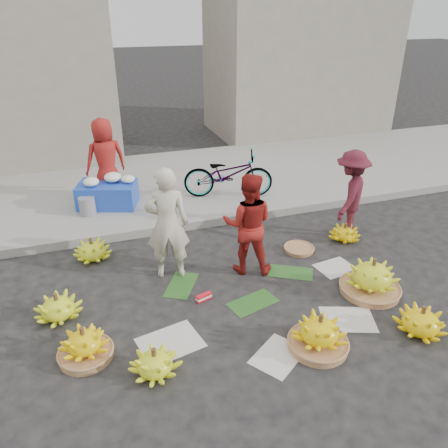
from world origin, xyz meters
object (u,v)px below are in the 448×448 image
object	(u,v)px
banana_bunch_0	(84,345)
vendor_cream	(167,224)
bicycle	(228,174)
banana_bunch_4	(372,278)
flower_table	(108,193)

from	to	relation	value
banana_bunch_0	vendor_cream	xyz separation A→B (m)	(1.26, 1.35, 0.65)
vendor_cream	banana_bunch_0	bearing A→B (deg)	58.30
vendor_cream	bicycle	xyz separation A→B (m)	(1.67, 2.24, -0.25)
banana_bunch_0	banana_bunch_4	bearing A→B (deg)	0.66
banana_bunch_0	bicycle	bearing A→B (deg)	50.81
banana_bunch_4	bicycle	bearing A→B (deg)	103.02
bicycle	banana_bunch_4	bearing A→B (deg)	-150.50
banana_bunch_0	bicycle	distance (m)	4.65
vendor_cream	bicycle	distance (m)	2.80
banana_bunch_4	bicycle	xyz separation A→B (m)	(-0.82, 3.54, 0.34)
bicycle	banana_bunch_0	bearing A→B (deg)	157.29
banana_bunch_0	banana_bunch_4	xyz separation A→B (m)	(3.74, 0.04, 0.06)
banana_bunch_4	flower_table	bearing A→B (deg)	128.99
banana_bunch_0	vendor_cream	world-z (taller)	vendor_cream
vendor_cream	flower_table	bearing A→B (deg)	-65.09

